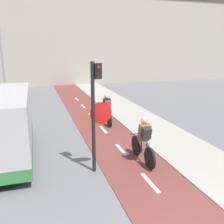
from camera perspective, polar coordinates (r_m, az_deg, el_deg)
building_row_background at (r=28.55m, az=-11.88°, el=16.05°), size 60.00×5.20×9.35m
traffic_light_pole at (r=7.32m, az=-3.74°, el=1.35°), size 0.67×0.25×3.36m
street_lamp_far at (r=19.40m, az=-24.14°, el=14.50°), size 0.36×0.36×6.81m
cyclist_near at (r=8.34m, az=7.22°, el=-6.76°), size 0.46×1.83×1.55m
cyclist_far at (r=12.41m, az=-1.25°, el=0.41°), size 0.46×1.78×1.53m
van at (r=9.32m, az=-24.26°, el=-3.07°), size 2.01×4.93×2.29m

